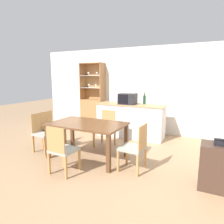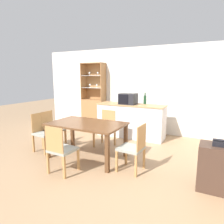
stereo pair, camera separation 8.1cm
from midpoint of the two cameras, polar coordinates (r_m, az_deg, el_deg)
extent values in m
plane|color=#A37F5B|center=(4.14, -4.92, -13.94)|extent=(18.00, 18.00, 0.00)
cube|color=silver|center=(6.18, 8.02, 6.22)|extent=(6.80, 0.06, 2.55)
cube|color=silver|center=(5.63, 5.77, -2.60)|extent=(1.87, 0.55, 0.90)
cube|color=tan|center=(5.55, 5.85, 2.08)|extent=(1.90, 0.58, 0.03)
cube|color=#A37042|center=(6.74, -4.87, -0.33)|extent=(0.78, 0.36, 0.93)
cube|color=#A37042|center=(6.78, -4.24, 8.72)|extent=(0.78, 0.02, 1.18)
cube|color=#A37042|center=(6.84, -7.75, 8.67)|extent=(0.02, 0.36, 1.18)
cube|color=#A37042|center=(6.44, -2.09, 8.66)|extent=(0.02, 0.36, 1.18)
cube|color=#A37042|center=(6.64, -5.09, 13.70)|extent=(0.78, 0.36, 0.02)
cube|color=white|center=(6.64, -4.98, 6.94)|extent=(0.74, 0.31, 0.01)
cube|color=white|center=(6.63, -5.03, 10.31)|extent=(0.74, 0.31, 0.01)
cylinder|color=white|center=(6.76, -5.95, 7.05)|extent=(0.04, 0.04, 0.01)
cylinder|color=white|center=(6.76, -5.95, 7.31)|extent=(0.01, 0.01, 0.06)
sphere|color=white|center=(6.76, -5.96, 7.75)|extent=(0.06, 0.06, 0.06)
cylinder|color=white|center=(6.74, -6.09, 10.36)|extent=(0.04, 0.04, 0.01)
cylinder|color=white|center=(6.74, -6.10, 10.62)|extent=(0.01, 0.01, 0.06)
sphere|color=white|center=(6.74, -6.11, 11.05)|extent=(0.06, 0.06, 0.06)
cylinder|color=white|center=(6.52, -3.99, 6.97)|extent=(0.04, 0.04, 0.01)
cylinder|color=white|center=(6.52, -4.00, 7.24)|extent=(0.01, 0.01, 0.06)
sphere|color=white|center=(6.52, -4.00, 7.69)|extent=(0.06, 0.06, 0.06)
cylinder|color=white|center=(6.58, -3.69, 10.40)|extent=(0.04, 0.04, 0.01)
cylinder|color=white|center=(6.58, -3.69, 10.66)|extent=(0.01, 0.01, 0.06)
sphere|color=white|center=(6.58, -3.70, 11.11)|extent=(0.06, 0.06, 0.06)
cube|color=brown|center=(4.15, -6.71, -3.39)|extent=(1.53, 0.94, 0.04)
cube|color=brown|center=(4.38, -17.45, -8.10)|extent=(0.07, 0.07, 0.70)
cube|color=brown|center=(3.58, -0.72, -11.79)|extent=(0.07, 0.07, 0.70)
cube|color=brown|center=(4.97, -10.78, -5.64)|extent=(0.07, 0.07, 0.70)
cube|color=brown|center=(4.28, 4.49, -8.09)|extent=(0.07, 0.07, 0.70)
cube|color=#999E93|center=(3.67, -13.22, -10.41)|extent=(0.42, 0.42, 0.05)
cube|color=#B7844C|center=(3.46, -15.57, -7.65)|extent=(0.38, 0.03, 0.43)
cube|color=#B7844C|center=(3.99, -13.32, -12.06)|extent=(0.04, 0.04, 0.39)
cube|color=#B7844C|center=(3.77, -8.99, -13.27)|extent=(0.04, 0.04, 0.39)
cube|color=#B7844C|center=(3.75, -17.21, -13.76)|extent=(0.04, 0.04, 0.39)
cube|color=#B7844C|center=(3.51, -12.81, -15.24)|extent=(0.04, 0.04, 0.39)
cube|color=#999E93|center=(4.77, -18.11, -5.82)|extent=(0.44, 0.44, 0.05)
cube|color=#B7844C|center=(4.86, -19.78, -2.74)|extent=(0.04, 0.38, 0.43)
cube|color=#B7844C|center=(4.82, -14.82, -8.22)|extent=(0.04, 0.04, 0.39)
cube|color=#B7844C|center=(4.59, -18.20, -9.35)|extent=(0.04, 0.04, 0.39)
cube|color=#B7844C|center=(5.09, -17.76, -7.40)|extent=(0.04, 0.04, 0.39)
cube|color=#B7844C|center=(4.87, -21.09, -8.40)|extent=(0.04, 0.04, 0.39)
cube|color=#999E93|center=(4.97, -15.80, -5.08)|extent=(0.43, 0.43, 0.05)
cube|color=#B7844C|center=(5.04, -17.65, -2.19)|extent=(0.04, 0.38, 0.43)
cube|color=#B7844C|center=(5.06, -12.69, -7.26)|extent=(0.04, 0.04, 0.39)
cube|color=#B7844C|center=(4.78, -15.38, -8.41)|extent=(0.04, 0.04, 0.39)
cube|color=#B7844C|center=(5.28, -15.95, -6.66)|extent=(0.04, 0.04, 0.39)
cube|color=#B7844C|center=(5.02, -18.69, -7.70)|extent=(0.04, 0.04, 0.39)
cube|color=#999E93|center=(3.66, 6.04, -10.28)|extent=(0.44, 0.44, 0.05)
cube|color=#B7844C|center=(3.51, 9.06, -7.15)|extent=(0.04, 0.38, 0.43)
cube|color=#B7844C|center=(3.66, 1.99, -13.91)|extent=(0.04, 0.04, 0.39)
cube|color=#B7844C|center=(3.96, 4.62, -11.98)|extent=(0.04, 0.04, 0.39)
cube|color=#B7844C|center=(3.51, 7.52, -15.06)|extent=(0.04, 0.04, 0.39)
cube|color=#B7844C|center=(3.83, 9.76, -12.92)|extent=(0.04, 0.04, 0.39)
cube|color=#999E93|center=(4.84, -1.70, -5.08)|extent=(0.43, 0.43, 0.05)
cube|color=#B7844C|center=(4.95, -0.53, -1.91)|extent=(0.38, 0.03, 0.43)
cube|color=#B7844C|center=(4.66, -0.92, -8.50)|extent=(0.04, 0.04, 0.39)
cube|color=#B7844C|center=(4.85, -4.73, -7.78)|extent=(0.04, 0.04, 0.39)
cube|color=#B7844C|center=(4.97, 1.28, -7.31)|extent=(0.04, 0.04, 0.39)
cube|color=#B7844C|center=(5.15, -2.38, -6.69)|extent=(0.04, 0.04, 0.39)
cube|color=#232328|center=(5.53, 5.06, 3.78)|extent=(0.45, 0.37, 0.30)
cube|color=black|center=(5.38, 3.69, 3.62)|extent=(0.29, 0.01, 0.26)
cylinder|color=#193D23|center=(5.62, 9.80, 3.44)|extent=(0.08, 0.08, 0.23)
cylinder|color=#193D23|center=(5.60, 9.85, 5.06)|extent=(0.03, 0.03, 0.08)
cube|color=#422D23|center=(3.47, 29.26, -13.93)|extent=(0.62, 0.40, 0.70)
cube|color=#483227|center=(3.46, 29.31, -13.40)|extent=(0.58, 0.36, 0.02)
cube|color=black|center=(3.35, 28.98, -7.76)|extent=(0.18, 0.19, 0.07)
cylinder|color=black|center=(3.30, 29.07, -7.08)|extent=(0.17, 0.03, 0.03)
camera|label=1|loc=(0.04, -89.52, 0.09)|focal=32.00mm
camera|label=2|loc=(0.04, 90.48, -0.09)|focal=32.00mm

